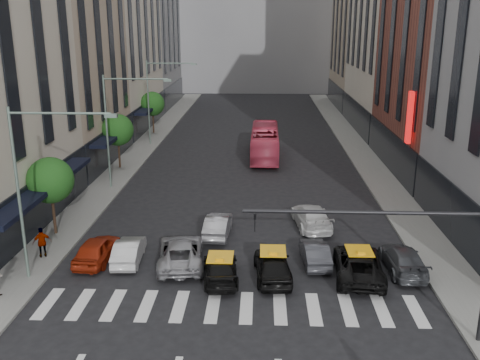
# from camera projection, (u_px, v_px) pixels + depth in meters

# --- Properties ---
(ground) EXTENTS (160.00, 160.00, 0.00)m
(ground) POSITION_uv_depth(u_px,v_px,m) (232.00, 324.00, 24.03)
(ground) COLOR black
(ground) RESTS_ON ground
(sidewalk_left) EXTENTS (3.00, 96.00, 0.15)m
(sidewalk_left) POSITION_uv_depth(u_px,v_px,m) (133.00, 158.00, 53.19)
(sidewalk_left) COLOR slate
(sidewalk_left) RESTS_ON ground
(sidewalk_right) EXTENTS (3.00, 96.00, 0.15)m
(sidewalk_right) POSITION_uv_depth(u_px,v_px,m) (366.00, 160.00, 52.30)
(sidewalk_right) COLOR slate
(sidewalk_right) RESTS_ON ground
(building_left_b) EXTENTS (8.00, 16.00, 24.00)m
(building_left_b) POSITION_uv_depth(u_px,v_px,m) (60.00, 34.00, 48.08)
(building_left_b) COLOR tan
(building_left_b) RESTS_ON ground
(building_left_d) EXTENTS (8.00, 18.00, 30.00)m
(building_left_d) POSITION_uv_depth(u_px,v_px,m) (145.00, 9.00, 82.66)
(building_left_d) COLOR gray
(building_left_d) RESTS_ON ground
(building_right_b) EXTENTS (8.00, 18.00, 26.00)m
(building_right_b) POSITION_uv_depth(u_px,v_px,m) (448.00, 22.00, 45.53)
(building_right_b) COLOR brown
(building_right_b) RESTS_ON ground
(building_right_d) EXTENTS (8.00, 18.00, 28.00)m
(building_right_d) POSITION_uv_depth(u_px,v_px,m) (366.00, 15.00, 81.63)
(building_right_d) COLOR tan
(building_right_d) RESTS_ON ground
(tree_near) EXTENTS (2.88, 2.88, 4.95)m
(tree_near) POSITION_uv_depth(u_px,v_px,m) (50.00, 180.00, 33.02)
(tree_near) COLOR black
(tree_near) RESTS_ON sidewalk_left
(tree_mid) EXTENTS (2.88, 2.88, 4.95)m
(tree_mid) POSITION_uv_depth(u_px,v_px,m) (118.00, 130.00, 48.35)
(tree_mid) COLOR black
(tree_mid) RESTS_ON sidewalk_left
(tree_far) EXTENTS (2.88, 2.88, 4.95)m
(tree_far) POSITION_uv_depth(u_px,v_px,m) (152.00, 104.00, 63.67)
(tree_far) COLOR black
(tree_far) RESTS_ON sidewalk_left
(streetlamp_near) EXTENTS (5.38, 0.25, 9.00)m
(streetlamp_near) POSITION_uv_depth(u_px,v_px,m) (35.00, 172.00, 26.57)
(streetlamp_near) COLOR gray
(streetlamp_near) RESTS_ON sidewalk_left
(streetlamp_mid) EXTENTS (5.38, 0.25, 9.00)m
(streetlamp_mid) POSITION_uv_depth(u_px,v_px,m) (118.00, 117.00, 41.89)
(streetlamp_mid) COLOR gray
(streetlamp_mid) RESTS_ON sidewalk_left
(streetlamp_far) EXTENTS (5.38, 0.25, 9.00)m
(streetlamp_far) POSITION_uv_depth(u_px,v_px,m) (157.00, 91.00, 57.21)
(streetlamp_far) COLOR gray
(streetlamp_far) RESTS_ON sidewalk_left
(traffic_signal) EXTENTS (10.10, 0.20, 6.00)m
(traffic_signal) POSITION_uv_depth(u_px,v_px,m) (421.00, 244.00, 21.50)
(traffic_signal) COLOR black
(traffic_signal) RESTS_ON ground
(liberty_sign) EXTENTS (0.30, 0.70, 4.00)m
(liberty_sign) POSITION_uv_depth(u_px,v_px,m) (410.00, 118.00, 40.99)
(liberty_sign) COLOR red
(liberty_sign) RESTS_ON ground
(car_red) EXTENTS (1.98, 4.36, 1.45)m
(car_red) POSITION_uv_depth(u_px,v_px,m) (97.00, 249.00, 30.18)
(car_red) COLOR #98240D
(car_red) RESTS_ON ground
(car_white_front) EXTENTS (1.64, 4.09, 1.32)m
(car_white_front) POSITION_uv_depth(u_px,v_px,m) (129.00, 251.00, 30.16)
(car_white_front) COLOR beige
(car_white_front) RESTS_ON ground
(car_silver) EXTENTS (3.09, 5.58, 1.48)m
(car_silver) POSITION_uv_depth(u_px,v_px,m) (181.00, 252.00, 29.82)
(car_silver) COLOR #99999E
(car_silver) RESTS_ON ground
(taxi_left) EXTENTS (2.21, 4.54, 1.27)m
(taxi_left) POSITION_uv_depth(u_px,v_px,m) (220.00, 268.00, 28.04)
(taxi_left) COLOR black
(taxi_left) RESTS_ON ground
(taxi_center) EXTENTS (2.18, 4.65, 1.54)m
(taxi_center) POSITION_uv_depth(u_px,v_px,m) (273.00, 265.00, 28.16)
(taxi_center) COLOR black
(taxi_center) RESTS_ON ground
(car_grey_mid) EXTENTS (1.59, 3.99, 1.29)m
(car_grey_mid) POSITION_uv_depth(u_px,v_px,m) (315.00, 253.00, 29.94)
(car_grey_mid) COLOR #38393F
(car_grey_mid) RESTS_ON ground
(taxi_right) EXTENTS (2.86, 5.49, 1.48)m
(taxi_right) POSITION_uv_depth(u_px,v_px,m) (358.00, 264.00, 28.34)
(taxi_right) COLOR black
(taxi_right) RESTS_ON ground
(car_grey_curb) EXTENTS (1.97, 4.68, 1.35)m
(car_grey_curb) POSITION_uv_depth(u_px,v_px,m) (403.00, 259.00, 29.01)
(car_grey_curb) COLOR #414348
(car_grey_curb) RESTS_ON ground
(car_row2_left) EXTENTS (1.69, 4.25, 1.38)m
(car_row2_left) POSITION_uv_depth(u_px,v_px,m) (218.00, 225.00, 33.89)
(car_row2_left) COLOR #A8A8AD
(car_row2_left) RESTS_ON ground
(car_row2_right) EXTENTS (2.69, 5.31, 1.48)m
(car_row2_right) POSITION_uv_depth(u_px,v_px,m) (311.00, 216.00, 35.24)
(car_row2_right) COLOR silver
(car_row2_right) RESTS_ON ground
(bus) EXTENTS (2.72, 11.20, 3.11)m
(bus) POSITION_uv_depth(u_px,v_px,m) (265.00, 142.00, 53.08)
(bus) COLOR #D83F5D
(bus) RESTS_ON ground
(pedestrian_far) EXTENTS (1.11, 0.88, 1.77)m
(pedestrian_far) POSITION_uv_depth(u_px,v_px,m) (42.00, 242.00, 30.36)
(pedestrian_far) COLOR gray
(pedestrian_far) RESTS_ON sidewalk_left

